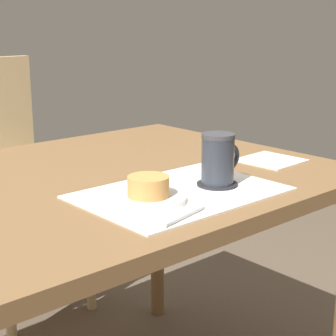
# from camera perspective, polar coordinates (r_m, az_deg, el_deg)

# --- Properties ---
(dining_table) EXTENTS (1.17, 0.89, 0.73)m
(dining_table) POSITION_cam_1_polar(r_m,az_deg,el_deg) (1.40, -7.30, -3.83)
(dining_table) COLOR brown
(dining_table) RESTS_ON ground_plane
(wooden_chair) EXTENTS (0.46, 0.46, 0.96)m
(wooden_chair) POSITION_cam_1_polar(r_m,az_deg,el_deg) (2.20, -16.06, -0.89)
(wooden_chair) COLOR #D1B27F
(wooden_chair) RESTS_ON ground_plane
(placemat) EXTENTS (0.44, 0.30, 0.00)m
(placemat) POSITION_cam_1_polar(r_m,az_deg,el_deg) (1.23, 1.24, -2.52)
(placemat) COLOR white
(placemat) RESTS_ON dining_table
(pastry_plate) EXTENTS (0.16, 0.16, 0.01)m
(pastry_plate) POSITION_cam_1_polar(r_m,az_deg,el_deg) (1.16, -2.00, -3.15)
(pastry_plate) COLOR white
(pastry_plate) RESTS_ON placemat
(pastry) EXTENTS (0.09, 0.09, 0.04)m
(pastry) POSITION_cam_1_polar(r_m,az_deg,el_deg) (1.15, -2.01, -1.87)
(pastry) COLOR tan
(pastry) RESTS_ON pastry_plate
(coffee_coaster) EXTENTS (0.09, 0.09, 0.00)m
(coffee_coaster) POSITION_cam_1_polar(r_m,az_deg,el_deg) (1.28, 5.02, -1.64)
(coffee_coaster) COLOR #232328
(coffee_coaster) RESTS_ON placemat
(coffee_mug) EXTENTS (0.11, 0.08, 0.11)m
(coffee_mug) POSITION_cam_1_polar(r_m,az_deg,el_deg) (1.27, 5.16, 0.97)
(coffee_mug) COLOR #2D333D
(coffee_mug) RESTS_ON coffee_coaster
(teaspoon) EXTENTS (0.13, 0.04, 0.01)m
(teaspoon) POSITION_cam_1_polar(r_m,az_deg,el_deg) (1.07, 1.71, -4.88)
(teaspoon) COLOR silver
(teaspoon) RESTS_ON placemat
(paper_napkin) EXTENTS (0.16, 0.16, 0.00)m
(paper_napkin) POSITION_cam_1_polar(r_m,az_deg,el_deg) (1.54, 10.38, 0.77)
(paper_napkin) COLOR silver
(paper_napkin) RESTS_ON dining_table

